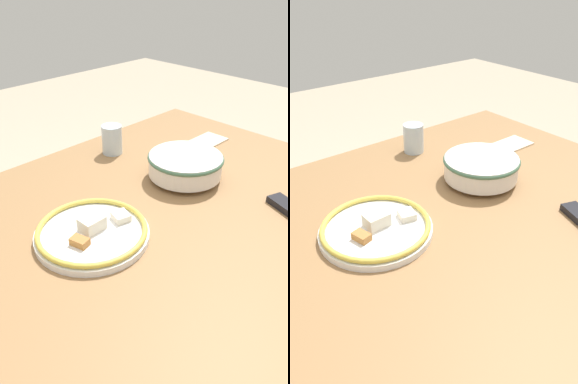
{
  "view_description": "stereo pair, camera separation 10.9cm",
  "coord_description": "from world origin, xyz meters",
  "views": [
    {
      "loc": [
        0.72,
        0.59,
        1.36
      ],
      "look_at": [
        0.06,
        -0.06,
        0.79
      ],
      "focal_mm": 35.0,
      "sensor_mm": 36.0,
      "label": 1
    },
    {
      "loc": [
        0.64,
        0.66,
        1.36
      ],
      "look_at": [
        0.06,
        -0.06,
        0.79
      ],
      "focal_mm": 35.0,
      "sensor_mm": 36.0,
      "label": 2
    }
  ],
  "objects": [
    {
      "name": "drinking_glass",
      "position": [
        -0.11,
        -0.39,
        0.81
      ],
      "size": [
        0.08,
        0.08,
        0.11
      ],
      "color": "silver",
      "rests_on": "dining_table"
    },
    {
      "name": "ground_plane",
      "position": [
        0.0,
        0.0,
        0.0
      ],
      "size": [
        8.0,
        8.0,
        0.0
      ],
      "primitive_type": "plane",
      "color": "#B7A88E"
    },
    {
      "name": "folded_napkin",
      "position": [
        -0.45,
        -0.2,
        0.76
      ],
      "size": [
        0.15,
        0.1,
        0.01
      ],
      "color": "beige",
      "rests_on": "dining_table"
    },
    {
      "name": "dining_table",
      "position": [
        0.0,
        0.0,
        0.68
      ],
      "size": [
        1.32,
        1.09,
        0.75
      ],
      "color": "olive",
      "rests_on": "ground_plane"
    },
    {
      "name": "noodle_bowl",
      "position": [
        -0.15,
        -0.07,
        0.8
      ],
      "size": [
        0.25,
        0.25,
        0.08
      ],
      "color": "silver",
      "rests_on": "dining_table"
    },
    {
      "name": "food_plate",
      "position": [
        0.26,
        -0.04,
        0.77
      ],
      "size": [
        0.3,
        0.3,
        0.05
      ],
      "color": "white",
      "rests_on": "dining_table"
    }
  ]
}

